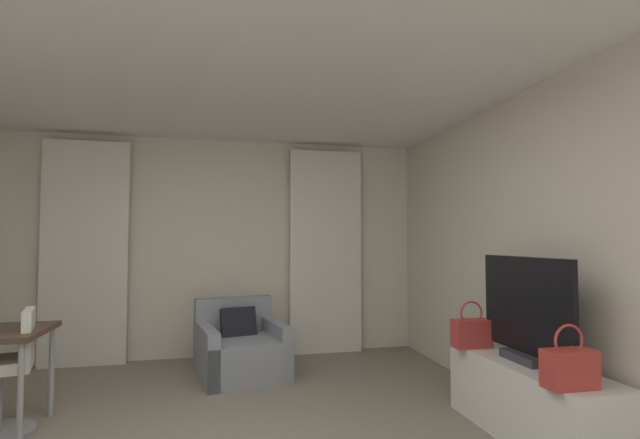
{
  "coord_description": "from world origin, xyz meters",
  "views": [
    {
      "loc": [
        0.11,
        -2.52,
        1.38
      ],
      "look_at": [
        0.97,
        1.38,
        1.57
      ],
      "focal_mm": 25.11,
      "sensor_mm": 36.0,
      "label": 1
    }
  ],
  "objects_px": {
    "desk_chair": "(5,380)",
    "handbag_primary": "(472,332)",
    "tv_flatscreen": "(526,312)",
    "tv_console": "(530,401)",
    "handbag_secondary": "(569,367)",
    "armchair": "(240,350)"
  },
  "relations": [
    {
      "from": "tv_console",
      "to": "handbag_secondary",
      "type": "xyz_separation_m",
      "value": [
        -0.13,
        -0.53,
        0.38
      ]
    },
    {
      "from": "desk_chair",
      "to": "handbag_primary",
      "type": "distance_m",
      "value": 3.48
    },
    {
      "from": "handbag_secondary",
      "to": "handbag_primary",
      "type": "bearing_deg",
      "value": 91.05
    },
    {
      "from": "armchair",
      "to": "desk_chair",
      "type": "distance_m",
      "value": 2.01
    },
    {
      "from": "desk_chair",
      "to": "tv_console",
      "type": "height_order",
      "value": "desk_chair"
    },
    {
      "from": "armchair",
      "to": "handbag_primary",
      "type": "distance_m",
      "value": 2.31
    },
    {
      "from": "handbag_primary",
      "to": "handbag_secondary",
      "type": "relative_size",
      "value": 1.0
    },
    {
      "from": "tv_console",
      "to": "desk_chair",
      "type": "bearing_deg",
      "value": 166.69
    },
    {
      "from": "tv_console",
      "to": "tv_flatscreen",
      "type": "xyz_separation_m",
      "value": [
        0.0,
        0.02,
        0.61
      ]
    },
    {
      "from": "tv_console",
      "to": "handbag_primary",
      "type": "bearing_deg",
      "value": 107.5
    },
    {
      "from": "handbag_primary",
      "to": "armchair",
      "type": "bearing_deg",
      "value": 140.65
    },
    {
      "from": "armchair",
      "to": "tv_flatscreen",
      "type": "xyz_separation_m",
      "value": [
        1.91,
        -1.9,
        0.61
      ]
    },
    {
      "from": "desk_chair",
      "to": "tv_console",
      "type": "distance_m",
      "value": 3.71
    },
    {
      "from": "desk_chair",
      "to": "tv_console",
      "type": "relative_size",
      "value": 0.64
    },
    {
      "from": "armchair",
      "to": "tv_console",
      "type": "height_order",
      "value": "armchair"
    },
    {
      "from": "handbag_primary",
      "to": "handbag_secondary",
      "type": "height_order",
      "value": "same"
    },
    {
      "from": "armchair",
      "to": "tv_flatscreen",
      "type": "bearing_deg",
      "value": -44.88
    },
    {
      "from": "tv_flatscreen",
      "to": "handbag_primary",
      "type": "bearing_deg",
      "value": 108.3
    },
    {
      "from": "armchair",
      "to": "handbag_primary",
      "type": "xyz_separation_m",
      "value": [
        1.76,
        -1.44,
        0.39
      ]
    },
    {
      "from": "desk_chair",
      "to": "tv_flatscreen",
      "type": "bearing_deg",
      "value": -12.97
    },
    {
      "from": "handbag_primary",
      "to": "handbag_secondary",
      "type": "xyz_separation_m",
      "value": [
        0.02,
        -1.01,
        0.0
      ]
    },
    {
      "from": "armchair",
      "to": "handbag_primary",
      "type": "relative_size",
      "value": 2.74
    }
  ]
}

